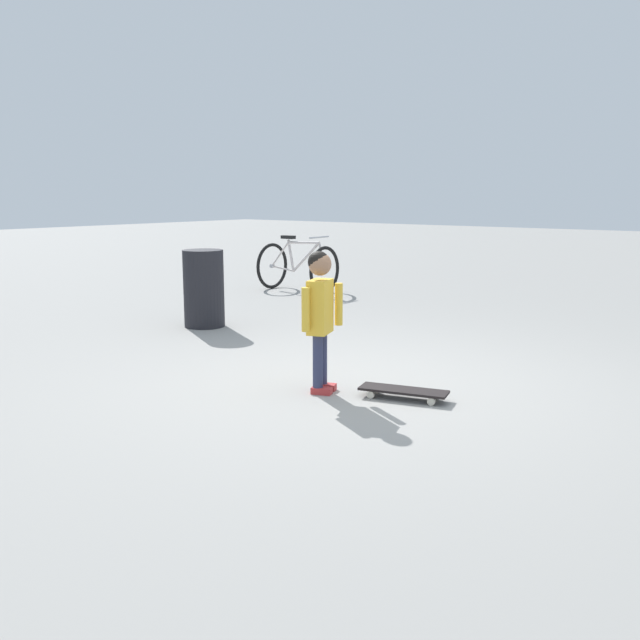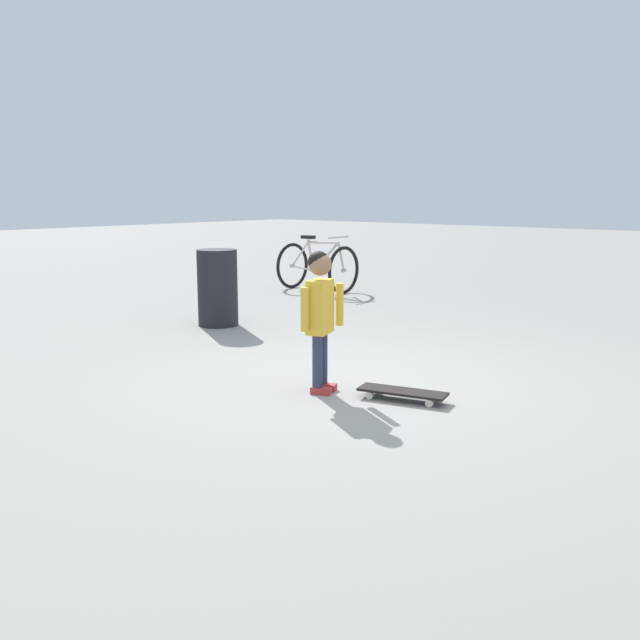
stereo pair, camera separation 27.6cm
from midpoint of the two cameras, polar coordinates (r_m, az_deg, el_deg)
The scene contains 5 objects.
ground_plane at distance 5.51m, azimuth 3.31°, elevation -5.23°, with size 50.00×50.00×0.00m, color gray.
child_person at distance 5.14m, azimuth -1.52°, elevation 1.16°, with size 0.24×0.41×1.06m.
skateboard at distance 5.11m, azimuth 5.30°, elevation -5.81°, with size 0.67×0.35×0.07m.
bicycle_near at distance 10.63m, azimuth -2.58°, elevation 4.40°, with size 1.08×0.72×0.85m.
trash_bin at distance 7.90m, azimuth -10.46°, elevation 2.54°, with size 0.45×0.45×0.86m, color black.
Camera 1 is at (-2.85, 4.49, 1.48)m, focal length 39.19 mm.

